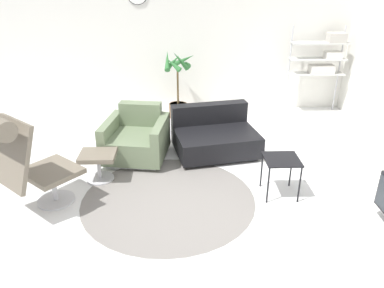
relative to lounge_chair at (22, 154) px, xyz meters
name	(u,v)px	position (x,y,z in m)	size (l,w,h in m)	color
ground_plane	(188,197)	(1.78, 0.24, -0.75)	(12.00, 12.00, 0.00)	white
wall_back	(183,37)	(1.78, 3.53, 0.66)	(12.00, 0.09, 2.80)	silver
round_rug	(169,199)	(1.54, 0.21, -0.74)	(2.10, 2.10, 0.01)	slate
lounge_chair	(22,154)	(0.00, 0.00, 0.00)	(1.01, 1.05, 1.24)	#BCBCC1
ottoman	(98,160)	(0.62, 0.73, -0.47)	(0.46, 0.39, 0.38)	#BCBCC1
armchair_red	(137,140)	(1.06, 1.38, -0.47)	(0.98, 1.00, 0.74)	silver
couch_low	(214,137)	(2.22, 1.52, -0.51)	(1.35, 1.14, 0.67)	black
side_table	(282,163)	(2.91, 0.28, -0.31)	(0.41, 0.41, 0.49)	black
potted_plant	(178,90)	(1.67, 3.03, -0.23)	(0.58, 0.59, 1.27)	brown
shelf_unit	(325,57)	(4.39, 3.21, 0.33)	(1.03, 0.28, 1.62)	#BCBCC1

